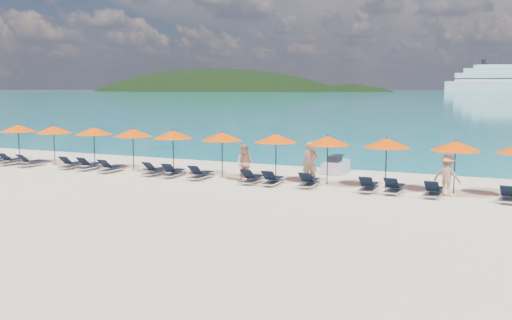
% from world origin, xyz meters
% --- Properties ---
extents(ground, '(1400.00, 1400.00, 0.00)m').
position_xyz_m(ground, '(0.00, 0.00, 0.00)').
color(ground, beige).
extents(sea, '(1600.00, 1300.00, 0.01)m').
position_xyz_m(sea, '(0.00, 660.00, 0.01)').
color(sea, '#1FA9B2').
rests_on(sea, ground).
extents(headland_main, '(374.00, 242.00, 126.50)m').
position_xyz_m(headland_main, '(-300.00, 540.00, -38.00)').
color(headland_main, black).
rests_on(headland_main, ground).
extents(headland_small, '(162.00, 126.00, 85.50)m').
position_xyz_m(headland_small, '(-150.00, 560.00, -35.00)').
color(headland_small, black).
rests_on(headland_small, ground).
extents(jetski, '(0.95, 2.46, 0.87)m').
position_xyz_m(jetski, '(2.02, 8.67, 0.36)').
color(jetski, '#B7B1CB').
rests_on(jetski, ground).
extents(beachgoer_a, '(0.78, 0.57, 1.97)m').
position_xyz_m(beachgoer_a, '(2.02, 4.56, 0.98)').
color(beachgoer_a, tan).
rests_on(beachgoer_a, ground).
extents(beachgoer_b, '(0.88, 0.52, 1.81)m').
position_xyz_m(beachgoer_b, '(-0.91, 3.75, 0.90)').
color(beachgoer_b, tan).
rests_on(beachgoer_b, ground).
extents(beachgoer_c, '(1.17, 0.69, 1.70)m').
position_xyz_m(beachgoer_c, '(8.08, 4.17, 0.85)').
color(beachgoer_c, tan).
rests_on(beachgoer_c, ground).
extents(umbrella_0, '(2.10, 2.10, 2.28)m').
position_xyz_m(umbrella_0, '(-16.48, 4.84, 2.02)').
color(umbrella_0, black).
rests_on(umbrella_0, ground).
extents(umbrella_1, '(2.10, 2.10, 2.28)m').
position_xyz_m(umbrella_1, '(-13.73, 4.87, 2.02)').
color(umbrella_1, black).
rests_on(umbrella_1, ground).
extents(umbrella_2, '(2.10, 2.10, 2.28)m').
position_xyz_m(umbrella_2, '(-10.95, 5.05, 2.02)').
color(umbrella_2, black).
rests_on(umbrella_2, ground).
extents(umbrella_3, '(2.10, 2.10, 2.28)m').
position_xyz_m(umbrella_3, '(-8.17, 4.91, 2.02)').
color(umbrella_3, black).
rests_on(umbrella_3, ground).
extents(umbrella_4, '(2.10, 2.10, 2.28)m').
position_xyz_m(umbrella_4, '(-5.59, 4.87, 2.02)').
color(umbrella_4, black).
rests_on(umbrella_4, ground).
extents(umbrella_5, '(2.10, 2.10, 2.28)m').
position_xyz_m(umbrella_5, '(-2.70, 4.83, 2.02)').
color(umbrella_5, black).
rests_on(umbrella_5, ground).
extents(umbrella_6, '(2.10, 2.10, 2.28)m').
position_xyz_m(umbrella_6, '(0.08, 5.11, 2.02)').
color(umbrella_6, black).
rests_on(umbrella_6, ground).
extents(umbrella_7, '(2.10, 2.10, 2.28)m').
position_xyz_m(umbrella_7, '(2.72, 4.95, 2.02)').
color(umbrella_7, black).
rests_on(umbrella_7, ground).
extents(umbrella_8, '(2.10, 2.10, 2.28)m').
position_xyz_m(umbrella_8, '(5.41, 4.97, 2.02)').
color(umbrella_8, black).
rests_on(umbrella_8, ground).
extents(umbrella_9, '(2.10, 2.10, 2.28)m').
position_xyz_m(umbrella_9, '(8.29, 4.87, 2.02)').
color(umbrella_9, black).
rests_on(umbrella_9, ground).
extents(lounger_1, '(0.74, 1.74, 0.66)m').
position_xyz_m(lounger_1, '(-15.84, 3.65, 0.24)').
color(lounger_1, silver).
rests_on(lounger_1, ground).
extents(lounger_2, '(0.72, 1.73, 0.66)m').
position_xyz_m(lounger_2, '(-14.25, 3.56, 0.24)').
color(lounger_2, silver).
rests_on(lounger_2, ground).
extents(lounger_3, '(0.75, 1.74, 0.66)m').
position_xyz_m(lounger_3, '(-11.56, 3.90, 0.24)').
color(lounger_3, silver).
rests_on(lounger_3, ground).
extents(lounger_4, '(0.70, 1.73, 0.66)m').
position_xyz_m(lounger_4, '(-10.35, 3.94, 0.24)').
color(lounger_4, silver).
rests_on(lounger_4, ground).
extents(lounger_5, '(0.65, 1.71, 0.66)m').
position_xyz_m(lounger_5, '(-8.72, 3.70, 0.24)').
color(lounger_5, silver).
rests_on(lounger_5, ground).
extents(lounger_6, '(0.72, 1.73, 0.66)m').
position_xyz_m(lounger_6, '(-6.00, 3.84, 0.24)').
color(lounger_6, silver).
rests_on(lounger_6, ground).
extents(lounger_7, '(0.77, 1.75, 0.66)m').
position_xyz_m(lounger_7, '(-4.89, 3.76, 0.24)').
color(lounger_7, silver).
rests_on(lounger_7, ground).
extents(lounger_8, '(0.63, 1.70, 0.66)m').
position_xyz_m(lounger_8, '(-3.29, 3.70, 0.24)').
color(lounger_8, silver).
rests_on(lounger_8, ground).
extents(lounger_9, '(0.65, 1.71, 0.66)m').
position_xyz_m(lounger_9, '(-0.47, 3.64, 0.24)').
color(lounger_9, silver).
rests_on(lounger_9, ground).
extents(lounger_10, '(0.73, 1.74, 0.66)m').
position_xyz_m(lounger_10, '(0.55, 3.61, 0.24)').
color(lounger_10, silver).
rests_on(lounger_10, ground).
extents(lounger_11, '(0.72, 1.73, 0.66)m').
position_xyz_m(lounger_11, '(2.24, 3.81, 0.24)').
color(lounger_11, silver).
rests_on(lounger_11, ground).
extents(lounger_12, '(0.68, 1.72, 0.66)m').
position_xyz_m(lounger_12, '(4.94, 3.79, 0.24)').
color(lounger_12, silver).
rests_on(lounger_12, ground).
extents(lounger_13, '(0.68, 1.72, 0.66)m').
position_xyz_m(lounger_13, '(6.00, 3.89, 0.24)').
color(lounger_13, silver).
rests_on(lounger_13, ground).
extents(lounger_14, '(0.68, 1.72, 0.66)m').
position_xyz_m(lounger_14, '(7.63, 3.79, 0.24)').
color(lounger_14, silver).
rests_on(lounger_14, ground).
extents(lounger_15, '(0.76, 1.75, 0.66)m').
position_xyz_m(lounger_15, '(10.44, 3.90, 0.24)').
color(lounger_15, silver).
rests_on(lounger_15, ground).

